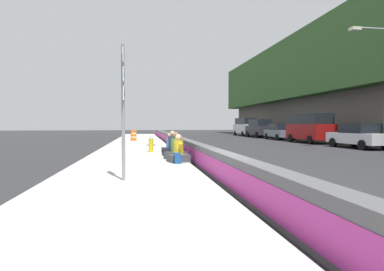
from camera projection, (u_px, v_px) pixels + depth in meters
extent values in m
plane|color=#2B2B2D|center=(227.00, 184.00, 8.22)|extent=(160.00, 160.00, 0.00)
cube|color=#B5B2A8|center=(128.00, 185.00, 7.78)|extent=(80.00, 4.40, 0.14)
cube|color=#545456|center=(227.00, 168.00, 8.20)|extent=(76.00, 0.44, 0.85)
cube|color=#B2338C|center=(219.00, 170.00, 8.17)|extent=(74.48, 0.01, 0.54)
cylinder|color=gray|center=(123.00, 113.00, 7.94)|extent=(0.09, 0.09, 3.60)
cube|color=white|center=(123.00, 56.00, 7.89)|extent=(0.44, 0.02, 0.36)
cube|color=#1956AD|center=(124.00, 56.00, 7.89)|extent=(0.30, 0.01, 0.10)
cube|color=white|center=(124.00, 75.00, 7.91)|extent=(0.44, 0.02, 0.36)
cube|color=#1956AD|center=(124.00, 75.00, 7.91)|extent=(0.30, 0.01, 0.10)
cube|color=white|center=(124.00, 94.00, 7.93)|extent=(0.44, 0.02, 0.36)
cube|color=black|center=(124.00, 94.00, 7.93)|extent=(0.30, 0.01, 0.10)
cylinder|color=gold|center=(151.00, 145.00, 16.18)|extent=(0.24, 0.24, 0.72)
cone|color=gray|center=(151.00, 137.00, 16.16)|extent=(0.26, 0.26, 0.16)
cylinder|color=gray|center=(154.00, 145.00, 16.21)|extent=(0.10, 0.12, 0.10)
cylinder|color=gray|center=(148.00, 145.00, 16.15)|extent=(0.10, 0.12, 0.10)
cube|color=#424247|center=(178.00, 158.00, 11.97)|extent=(0.85, 0.93, 0.30)
cylinder|color=gold|center=(178.00, 147.00, 11.96)|extent=(0.38, 0.38, 0.56)
sphere|color=beige|center=(178.00, 137.00, 11.94)|extent=(0.25, 0.25, 0.25)
cylinder|color=gold|center=(177.00, 148.00, 12.15)|extent=(0.31, 0.20, 0.49)
cylinder|color=gold|center=(180.00, 149.00, 11.77)|extent=(0.31, 0.20, 0.49)
cube|color=#424247|center=(176.00, 155.00, 12.92)|extent=(0.94, 1.02, 0.31)
cylinder|color=#4C8951|center=(176.00, 145.00, 12.90)|extent=(0.40, 0.40, 0.59)
sphere|color=#8E6647|center=(176.00, 135.00, 12.89)|extent=(0.26, 0.26, 0.26)
cylinder|color=#4C8951|center=(174.00, 146.00, 13.10)|extent=(0.33, 0.23, 0.52)
cylinder|color=#4C8951|center=(178.00, 147.00, 12.71)|extent=(0.33, 0.23, 0.52)
cube|color=black|center=(173.00, 152.00, 14.33)|extent=(0.86, 0.96, 0.32)
cylinder|color=#333842|center=(173.00, 143.00, 14.32)|extent=(0.41, 0.41, 0.60)
sphere|color=tan|center=(173.00, 134.00, 14.30)|extent=(0.27, 0.27, 0.27)
cylinder|color=#333842|center=(171.00, 144.00, 14.53)|extent=(0.33, 0.19, 0.53)
cylinder|color=#333842|center=(174.00, 144.00, 14.11)|extent=(0.33, 0.19, 0.53)
cube|color=#23284C|center=(170.00, 150.00, 15.73)|extent=(0.75, 0.85, 0.28)
cylinder|color=#427FB7|center=(170.00, 143.00, 15.72)|extent=(0.36, 0.36, 0.53)
sphere|color=tan|center=(170.00, 135.00, 15.70)|extent=(0.23, 0.23, 0.23)
cylinder|color=#427FB7|center=(169.00, 143.00, 15.90)|extent=(0.29, 0.17, 0.46)
cylinder|color=#427FB7|center=(171.00, 144.00, 15.53)|extent=(0.29, 0.17, 0.46)
cube|color=navy|center=(177.00, 158.00, 11.47)|extent=(0.32, 0.22, 0.40)
cube|color=navy|center=(181.00, 160.00, 11.50)|extent=(0.22, 0.06, 0.20)
cylinder|color=orange|center=(134.00, 135.00, 27.67)|extent=(0.52, 0.52, 0.95)
cylinder|color=white|center=(134.00, 133.00, 27.67)|extent=(0.54, 0.54, 0.10)
cylinder|color=white|center=(134.00, 137.00, 27.68)|extent=(0.54, 0.54, 0.10)
cylinder|color=#9E9EA3|center=(372.00, 28.00, 19.72)|extent=(0.12, 2.41, 0.12)
cube|color=silver|center=(355.00, 29.00, 19.53)|extent=(0.44, 0.64, 0.20)
cube|color=silver|center=(358.00, 138.00, 20.48)|extent=(4.53, 1.88, 0.72)
cube|color=black|center=(359.00, 128.00, 20.36)|extent=(2.23, 1.66, 0.66)
cylinder|color=black|center=(333.00, 142.00, 21.75)|extent=(0.66, 0.23, 0.66)
cylinder|color=black|center=(354.00, 142.00, 22.07)|extent=(0.66, 0.23, 0.66)
cylinder|color=black|center=(362.00, 145.00, 18.92)|extent=(0.66, 0.23, 0.66)
cube|color=maroon|center=(310.00, 132.00, 26.39)|extent=(5.10, 1.97, 1.30)
cube|color=black|center=(311.00, 119.00, 26.25)|extent=(4.10, 1.77, 0.90)
cylinder|color=black|center=(291.00, 138.00, 27.86)|extent=(0.72, 0.22, 0.72)
cylinder|color=black|center=(309.00, 138.00, 28.18)|extent=(0.72, 0.22, 0.72)
cylinder|color=black|center=(310.00, 140.00, 24.65)|extent=(0.72, 0.22, 0.72)
cylinder|color=black|center=(331.00, 140.00, 24.96)|extent=(0.72, 0.22, 0.72)
cube|color=slate|center=(279.00, 133.00, 32.08)|extent=(4.55, 1.94, 0.72)
cube|color=black|center=(280.00, 127.00, 31.95)|extent=(2.25, 1.69, 0.66)
cylinder|color=black|center=(267.00, 136.00, 33.40)|extent=(0.67, 0.24, 0.66)
cylinder|color=black|center=(281.00, 136.00, 33.63)|extent=(0.67, 0.24, 0.66)
cylinder|color=black|center=(277.00, 137.00, 30.55)|extent=(0.67, 0.24, 0.66)
cylinder|color=black|center=(293.00, 137.00, 30.78)|extent=(0.67, 0.24, 0.66)
cube|color=#28282D|center=(259.00, 130.00, 37.44)|extent=(4.82, 1.97, 1.10)
cube|color=black|center=(259.00, 122.00, 37.31)|extent=(3.12, 1.76, 0.80)
cylinder|color=black|center=(248.00, 134.00, 38.81)|extent=(0.76, 0.23, 0.76)
cylinder|color=black|center=(261.00, 134.00, 39.13)|extent=(0.76, 0.23, 0.76)
cylinder|color=black|center=(257.00, 135.00, 35.79)|extent=(0.76, 0.23, 0.76)
cylinder|color=black|center=(271.00, 135.00, 36.11)|extent=(0.76, 0.23, 0.76)
cube|color=silver|center=(245.00, 129.00, 42.88)|extent=(5.13, 2.04, 1.30)
cube|color=black|center=(245.00, 121.00, 42.74)|extent=(4.13, 1.83, 0.90)
cylinder|color=black|center=(235.00, 133.00, 44.34)|extent=(0.72, 0.23, 0.72)
cylinder|color=black|center=(247.00, 133.00, 44.68)|extent=(0.72, 0.23, 0.72)
cylinder|color=black|center=(243.00, 134.00, 41.13)|extent=(0.72, 0.23, 0.72)
cylinder|color=black|center=(256.00, 134.00, 41.47)|extent=(0.72, 0.23, 0.72)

